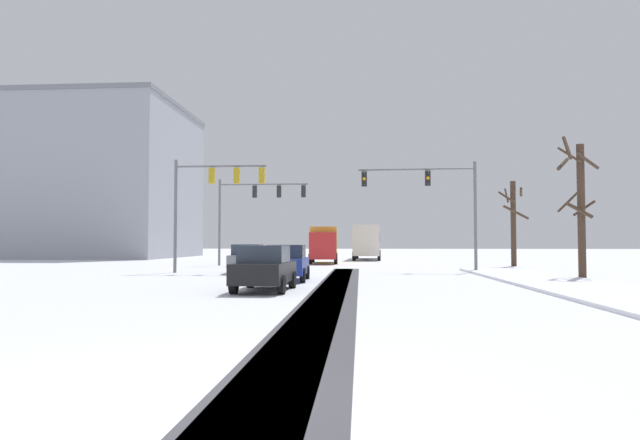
{
  "coord_description": "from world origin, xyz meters",
  "views": [
    {
      "loc": [
        1.92,
        -6.09,
        1.72
      ],
      "look_at": [
        0.0,
        20.33,
        2.8
      ],
      "focal_mm": 31.14,
      "sensor_mm": 36.0,
      "label": 1
    }
  ],
  "objects_px": {
    "traffic_signal_near_right": "(433,193)",
    "bus_oncoming": "(367,240)",
    "traffic_signal_far_left": "(255,201)",
    "car_grey_lead": "(248,258)",
    "box_truck_delivery": "(324,244)",
    "car_blue_second": "(287,263)",
    "traffic_signal_near_left": "(212,189)",
    "bare_tree_sidewalk_far": "(513,220)",
    "car_black_third": "(265,268)",
    "office_building_far_left_block": "(90,182)",
    "bare_tree_sidewalk_mid": "(579,203)"
  },
  "relations": [
    {
      "from": "bare_tree_sidewalk_far",
      "to": "bus_oncoming",
      "type": "bearing_deg",
      "value": 124.21
    },
    {
      "from": "car_black_third",
      "to": "office_building_far_left_block",
      "type": "xyz_separation_m",
      "value": [
        -28.28,
        43.24,
        8.04
      ]
    },
    {
      "from": "box_truck_delivery",
      "to": "car_black_third",
      "type": "bearing_deg",
      "value": -90.71
    },
    {
      "from": "car_black_third",
      "to": "bus_oncoming",
      "type": "relative_size",
      "value": 0.37
    },
    {
      "from": "bus_oncoming",
      "to": "box_truck_delivery",
      "type": "height_order",
      "value": "bus_oncoming"
    },
    {
      "from": "car_blue_second",
      "to": "car_black_third",
      "type": "relative_size",
      "value": 1.0
    },
    {
      "from": "car_black_third",
      "to": "traffic_signal_far_left",
      "type": "bearing_deg",
      "value": 101.78
    },
    {
      "from": "bare_tree_sidewalk_far",
      "to": "car_black_third",
      "type": "bearing_deg",
      "value": -123.77
    },
    {
      "from": "traffic_signal_far_left",
      "to": "car_blue_second",
      "type": "bearing_deg",
      "value": -74.26
    },
    {
      "from": "car_grey_lead",
      "to": "car_blue_second",
      "type": "height_order",
      "value": "same"
    },
    {
      "from": "car_black_third",
      "to": "bare_tree_sidewalk_far",
      "type": "xyz_separation_m",
      "value": [
        14.55,
        21.75,
        2.54
      ]
    },
    {
      "from": "car_grey_lead",
      "to": "office_building_far_left_block",
      "type": "relative_size",
      "value": 0.19
    },
    {
      "from": "traffic_signal_near_right",
      "to": "car_black_third",
      "type": "height_order",
      "value": "traffic_signal_near_right"
    },
    {
      "from": "traffic_signal_near_left",
      "to": "traffic_signal_near_right",
      "type": "bearing_deg",
      "value": 9.1
    },
    {
      "from": "traffic_signal_near_left",
      "to": "bare_tree_sidewalk_far",
      "type": "distance_m",
      "value": 22.16
    },
    {
      "from": "car_grey_lead",
      "to": "car_black_third",
      "type": "bearing_deg",
      "value": -75.62
    },
    {
      "from": "traffic_signal_far_left",
      "to": "car_black_third",
      "type": "xyz_separation_m",
      "value": [
        4.5,
        -21.58,
        -4.0
      ]
    },
    {
      "from": "traffic_signal_near_left",
      "to": "car_blue_second",
      "type": "xyz_separation_m",
      "value": [
        5.2,
        -6.35,
        -3.95
      ]
    },
    {
      "from": "bare_tree_sidewalk_mid",
      "to": "traffic_signal_far_left",
      "type": "bearing_deg",
      "value": 141.84
    },
    {
      "from": "car_grey_lead",
      "to": "bus_oncoming",
      "type": "distance_m",
      "value": 26.31
    },
    {
      "from": "traffic_signal_near_right",
      "to": "bare_tree_sidewalk_mid",
      "type": "height_order",
      "value": "bare_tree_sidewalk_mid"
    },
    {
      "from": "bus_oncoming",
      "to": "car_blue_second",
      "type": "bearing_deg",
      "value": -97.18
    },
    {
      "from": "car_blue_second",
      "to": "bare_tree_sidewalk_mid",
      "type": "distance_m",
      "value": 14.01
    },
    {
      "from": "traffic_signal_near_left",
      "to": "office_building_far_left_block",
      "type": "bearing_deg",
      "value": 126.23
    },
    {
      "from": "traffic_signal_near_right",
      "to": "bus_oncoming",
      "type": "relative_size",
      "value": 0.63
    },
    {
      "from": "car_grey_lead",
      "to": "box_truck_delivery",
      "type": "bearing_deg",
      "value": 77.37
    },
    {
      "from": "car_blue_second",
      "to": "bare_tree_sidewalk_mid",
      "type": "relative_size",
      "value": 0.6
    },
    {
      "from": "traffic_signal_near_left",
      "to": "traffic_signal_far_left",
      "type": "xyz_separation_m",
      "value": [
        0.6,
        9.97,
        0.05
      ]
    },
    {
      "from": "traffic_signal_near_left",
      "to": "traffic_signal_far_left",
      "type": "height_order",
      "value": "same"
    },
    {
      "from": "car_grey_lead",
      "to": "car_black_third",
      "type": "xyz_separation_m",
      "value": [
        3.03,
        -11.8,
        0.0
      ]
    },
    {
      "from": "car_grey_lead",
      "to": "car_blue_second",
      "type": "bearing_deg",
      "value": -64.47
    },
    {
      "from": "car_black_third",
      "to": "box_truck_delivery",
      "type": "xyz_separation_m",
      "value": [
        0.33,
        26.8,
        0.82
      ]
    },
    {
      "from": "bare_tree_sidewalk_mid",
      "to": "office_building_far_left_block",
      "type": "distance_m",
      "value": 55.51
    },
    {
      "from": "car_grey_lead",
      "to": "bare_tree_sidewalk_mid",
      "type": "bearing_deg",
      "value": -15.1
    },
    {
      "from": "car_grey_lead",
      "to": "car_blue_second",
      "type": "relative_size",
      "value": 1.01
    },
    {
      "from": "traffic_signal_near_left",
      "to": "bus_oncoming",
      "type": "bearing_deg",
      "value": 70.13
    },
    {
      "from": "traffic_signal_far_left",
      "to": "car_blue_second",
      "type": "relative_size",
      "value": 1.64
    },
    {
      "from": "traffic_signal_near_right",
      "to": "traffic_signal_near_left",
      "type": "height_order",
      "value": "same"
    },
    {
      "from": "car_grey_lead",
      "to": "office_building_far_left_block",
      "type": "distance_m",
      "value": 41.12
    },
    {
      "from": "box_truck_delivery",
      "to": "office_building_far_left_block",
      "type": "bearing_deg",
      "value": 150.12
    },
    {
      "from": "traffic_signal_near_right",
      "to": "car_black_third",
      "type": "xyz_separation_m",
      "value": [
        -7.73,
        -13.67,
        -3.87
      ]
    },
    {
      "from": "car_black_third",
      "to": "office_building_far_left_block",
      "type": "distance_m",
      "value": 52.29
    },
    {
      "from": "bare_tree_sidewalk_mid",
      "to": "car_grey_lead",
      "type": "bearing_deg",
      "value": 164.9
    },
    {
      "from": "traffic_signal_near_right",
      "to": "car_black_third",
      "type": "distance_m",
      "value": 16.17
    },
    {
      "from": "car_grey_lead",
      "to": "bare_tree_sidewalk_far",
      "type": "height_order",
      "value": "bare_tree_sidewalk_far"
    },
    {
      "from": "traffic_signal_near_right",
      "to": "office_building_far_left_block",
      "type": "xyz_separation_m",
      "value": [
        -36.01,
        29.57,
        4.17
      ]
    },
    {
      "from": "traffic_signal_far_left",
      "to": "car_grey_lead",
      "type": "height_order",
      "value": "traffic_signal_far_left"
    },
    {
      "from": "traffic_signal_near_left",
      "to": "car_black_third",
      "type": "bearing_deg",
      "value": -66.28
    },
    {
      "from": "bare_tree_sidewalk_mid",
      "to": "office_building_far_left_block",
      "type": "bearing_deg",
      "value": 139.42
    },
    {
      "from": "office_building_far_left_block",
      "to": "box_truck_delivery",
      "type": "bearing_deg",
      "value": -29.88
    }
  ]
}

